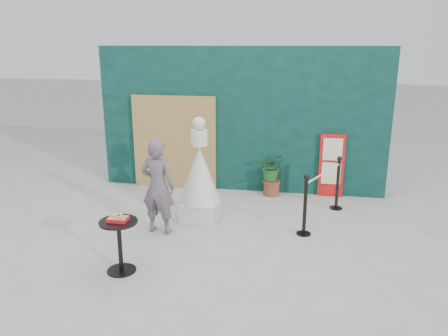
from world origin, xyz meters
The scene contains 10 objects.
ground centered at (0.00, 0.00, 0.00)m, with size 60.00×60.00×0.00m, color #ADAAA5.
back_wall centered at (0.00, 3.15, 1.50)m, with size 6.00×0.30×3.00m, color #092C26.
bamboo_fence centered at (-1.40, 2.94, 1.00)m, with size 1.80×0.08×2.00m, color tan.
woman centered at (-0.99, 0.62, 0.80)m, with size 0.58×0.38×1.59m, color #655661.
menu_board centered at (1.90, 2.95, 0.65)m, with size 0.50×0.07×1.30m.
statue centered at (-0.45, 1.28, 0.76)m, with size 0.72×0.72×1.85m.
cafe_table centered at (-1.09, -0.74, 0.50)m, with size 0.52×0.52×0.75m.
food_basket centered at (-1.09, -0.74, 0.79)m, with size 0.26×0.19×0.11m.
planter centered at (0.71, 2.80, 0.53)m, with size 0.53×0.46×0.91m.
stanchion_barrier centered at (1.69, 1.60, 0.49)m, with size 0.84×1.54×1.03m.
Camera 1 is at (1.29, -5.83, 3.05)m, focal length 35.00 mm.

